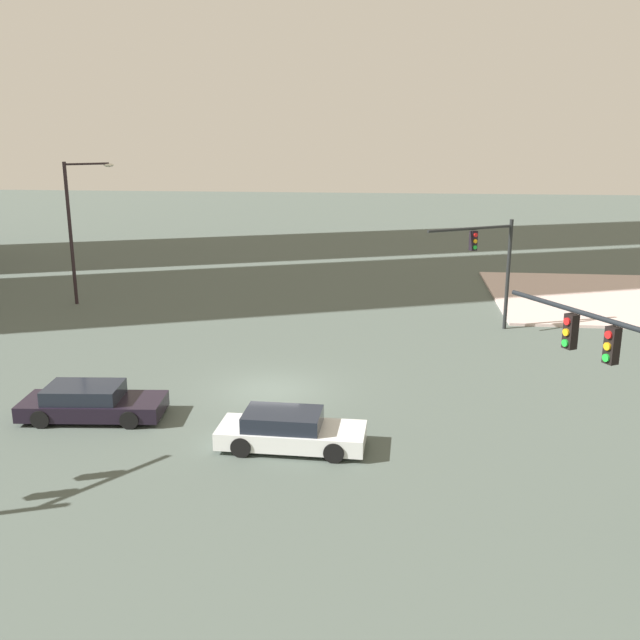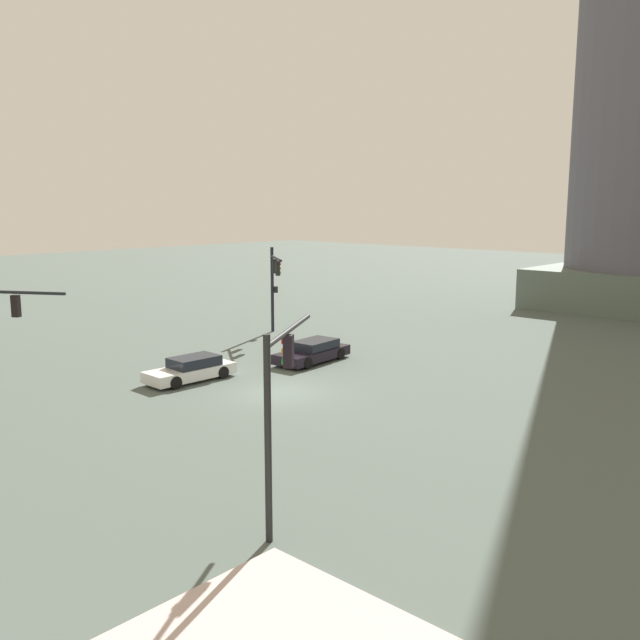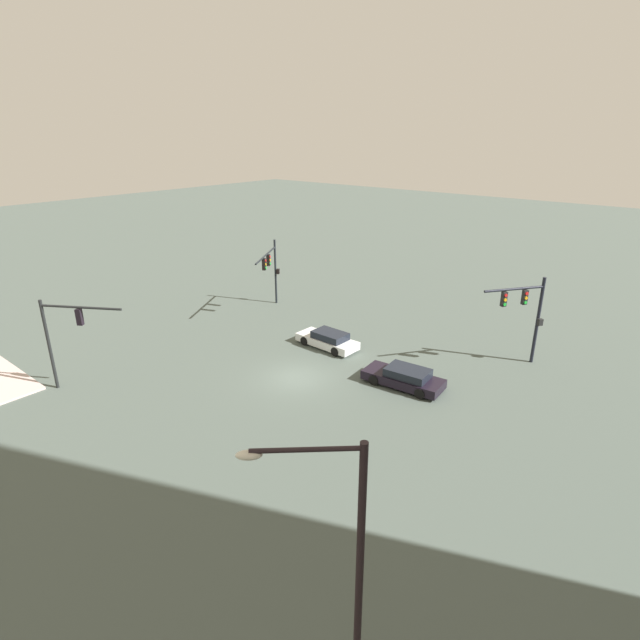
# 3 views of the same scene
# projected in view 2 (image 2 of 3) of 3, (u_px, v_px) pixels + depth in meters

# --- Properties ---
(ground_plane) EXTENTS (196.18, 196.18, 0.00)m
(ground_plane) POSITION_uv_depth(u_px,v_px,m) (281.00, 393.00, 32.55)
(ground_plane) COLOR #4B564F
(traffic_signal_opposite_side) EXTENTS (3.59, 2.91, 5.91)m
(traffic_signal_opposite_side) POSITION_uv_depth(u_px,v_px,m) (274.00, 278.00, 46.57)
(traffic_signal_opposite_side) COLOR black
(traffic_signal_opposite_side) RESTS_ON ground
(traffic_signal_cross_street) EXTENTS (2.72, 4.32, 5.61)m
(traffic_signal_cross_street) POSITION_uv_depth(u_px,v_px,m) (279.00, 389.00, 18.68)
(traffic_signal_cross_street) COLOR black
(traffic_signal_cross_street) RESTS_ON ground
(sedan_car_approaching) EXTENTS (2.33, 5.04, 1.21)m
(sedan_car_approaching) POSITION_uv_depth(u_px,v_px,m) (313.00, 352.00, 38.89)
(sedan_car_approaching) COLOR black
(sedan_car_approaching) RESTS_ON ground
(sedan_car_waiting_far) EXTENTS (1.95, 4.68, 1.21)m
(sedan_car_waiting_far) POSITION_uv_depth(u_px,v_px,m) (191.00, 369.00, 34.72)
(sedan_car_waiting_far) COLOR silver
(sedan_car_waiting_far) RESTS_ON ground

